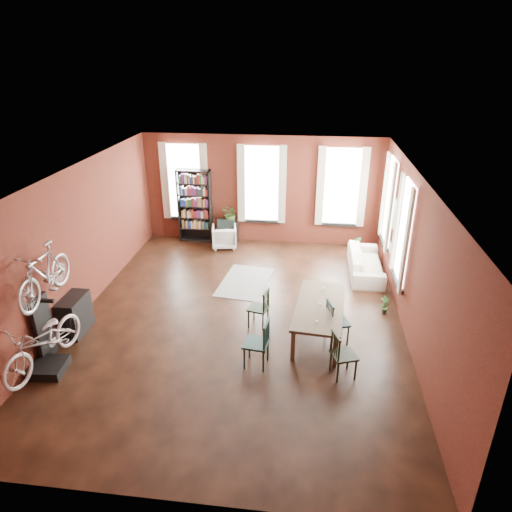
% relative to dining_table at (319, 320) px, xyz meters
% --- Properties ---
extents(room, '(9.00, 9.04, 3.22)m').
position_rel_dining_table_xyz_m(room, '(-1.48, 1.04, 1.78)').
color(room, black).
rests_on(room, ground).
extents(dining_table, '(1.14, 2.15, 0.71)m').
position_rel_dining_table_xyz_m(dining_table, '(0.00, 0.00, 0.00)').
color(dining_table, '#493C2C').
rests_on(dining_table, ground).
extents(dining_chair_a, '(0.50, 0.50, 0.96)m').
position_rel_dining_table_xyz_m(dining_chair_a, '(-1.16, -1.13, 0.13)').
color(dining_chair_a, '#1A3A37').
rests_on(dining_chair_a, ground).
extents(dining_chair_b, '(0.47, 0.47, 0.86)m').
position_rel_dining_table_xyz_m(dining_chair_b, '(-1.27, 0.21, 0.07)').
color(dining_chair_b, black).
rests_on(dining_chair_b, ground).
extents(dining_chair_c, '(0.53, 0.53, 0.90)m').
position_rel_dining_table_xyz_m(dining_chair_c, '(0.43, -1.25, 0.10)').
color(dining_chair_c, black).
rests_on(dining_chair_c, ground).
extents(dining_chair_d, '(0.53, 0.53, 0.91)m').
position_rel_dining_table_xyz_m(dining_chair_d, '(0.36, -0.18, 0.10)').
color(dining_chair_d, '#162F31').
rests_on(dining_chair_d, ground).
extents(bookshelf, '(1.00, 0.32, 2.20)m').
position_rel_dining_table_xyz_m(bookshelf, '(-3.73, 4.72, 0.75)').
color(bookshelf, black).
rests_on(bookshelf, ground).
extents(white_armchair, '(0.81, 0.78, 0.72)m').
position_rel_dining_table_xyz_m(white_armchair, '(-2.77, 4.30, 0.01)').
color(white_armchair, silver).
rests_on(white_armchair, ground).
extents(cream_sofa, '(0.61, 2.08, 0.81)m').
position_rel_dining_table_xyz_m(cream_sofa, '(1.22, 3.02, 0.05)').
color(cream_sofa, beige).
rests_on(cream_sofa, ground).
extents(striped_rug, '(1.36, 1.95, 0.01)m').
position_rel_dining_table_xyz_m(striped_rug, '(-1.84, 2.13, -0.35)').
color(striped_rug, black).
rests_on(striped_rug, ground).
extents(bike_trainer, '(0.66, 0.66, 0.18)m').
position_rel_dining_table_xyz_m(bike_trainer, '(-4.90, -1.80, -0.27)').
color(bike_trainer, black).
rests_on(bike_trainer, ground).
extents(bike_wall_rack, '(0.16, 0.60, 1.30)m').
position_rel_dining_table_xyz_m(bike_wall_rack, '(-5.13, -1.38, 0.30)').
color(bike_wall_rack, black).
rests_on(bike_wall_rack, ground).
extents(console_table, '(0.40, 0.80, 0.80)m').
position_rel_dining_table_xyz_m(console_table, '(-5.01, -0.48, 0.05)').
color(console_table, black).
rests_on(console_table, ground).
extents(plant_stand, '(0.39, 0.39, 0.63)m').
position_rel_dining_table_xyz_m(plant_stand, '(-2.63, 4.72, -0.04)').
color(plant_stand, black).
rests_on(plant_stand, ground).
extents(plant_by_sofa, '(0.45, 0.71, 0.30)m').
position_rel_dining_table_xyz_m(plant_by_sofa, '(0.99, 3.96, -0.20)').
color(plant_by_sofa, '#244F1F').
rests_on(plant_by_sofa, ground).
extents(plant_small, '(0.34, 0.46, 0.15)m').
position_rel_dining_table_xyz_m(plant_small, '(1.46, 1.04, -0.28)').
color(plant_small, '#285421').
rests_on(plant_small, ground).
extents(bicycle_floor, '(0.84, 1.11, 1.92)m').
position_rel_dining_table_xyz_m(bicycle_floor, '(-4.86, -1.82, 0.78)').
color(bicycle_floor, '#BFB2AF').
rests_on(bicycle_floor, bike_trainer).
extents(bicycle_hung, '(0.47, 1.00, 1.66)m').
position_rel_dining_table_xyz_m(bicycle_hung, '(-4.88, -1.38, 1.78)').
color(bicycle_hung, '#A5A8AD').
rests_on(bicycle_hung, bike_wall_rack).
extents(plant_on_stand, '(0.68, 0.70, 0.43)m').
position_rel_dining_table_xyz_m(plant_on_stand, '(-2.64, 4.71, 0.49)').
color(plant_on_stand, '#365722').
rests_on(plant_on_stand, plant_stand).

